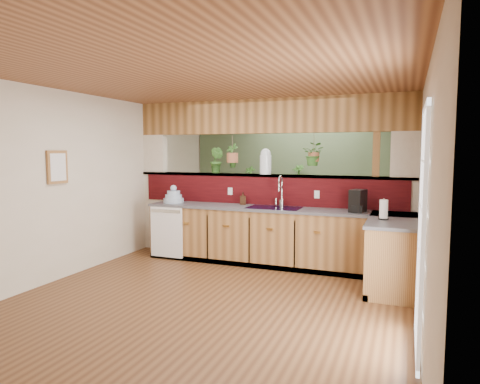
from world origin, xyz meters
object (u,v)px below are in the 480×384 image
at_px(dish_stack, 174,197).
at_px(paper_towel, 384,210).
at_px(shelving_console, 272,211).
at_px(faucet, 281,190).
at_px(coffee_maker, 358,202).
at_px(glass_jar, 266,161).
at_px(soap_dispenser, 243,198).

relative_size(dish_stack, paper_towel, 1.27).
bearing_deg(shelving_console, faucet, -78.89).
bearing_deg(dish_stack, paper_towel, -9.40).
bearing_deg(coffee_maker, faucet, -172.76).
distance_m(coffee_maker, glass_jar, 1.66).
bearing_deg(soap_dispenser, coffee_maker, -5.95).
bearing_deg(coffee_maker, paper_towel, -40.03).
height_order(soap_dispenser, paper_towel, paper_towel).
bearing_deg(paper_towel, shelving_console, 129.50).
xyz_separation_m(dish_stack, glass_jar, (1.49, 0.39, 0.61)).
xyz_separation_m(dish_stack, coffee_maker, (3.00, -0.00, 0.05)).
relative_size(coffee_maker, glass_jar, 0.77).
height_order(soap_dispenser, shelving_console, soap_dispenser).
distance_m(soap_dispenser, paper_towel, 2.33).
height_order(paper_towel, glass_jar, glass_jar).
distance_m(faucet, shelving_console, 2.36).
height_order(paper_towel, shelving_console, paper_towel).
bearing_deg(paper_towel, glass_jar, 153.21).
bearing_deg(dish_stack, soap_dispenser, 8.98).
distance_m(coffee_maker, paper_towel, 0.67).
bearing_deg(paper_towel, faucet, 154.95).
xyz_separation_m(dish_stack, soap_dispenser, (1.18, 0.19, 0.01)).
relative_size(dish_stack, coffee_maker, 1.07).
height_order(faucet, shelving_console, faucet).
relative_size(faucet, shelving_console, 0.32).
bearing_deg(soap_dispenser, glass_jar, 33.57).
bearing_deg(coffee_maker, soap_dispenser, -170.26).
relative_size(faucet, dish_stack, 1.43).
distance_m(dish_stack, paper_towel, 3.43).
distance_m(dish_stack, shelving_console, 2.56).
bearing_deg(glass_jar, faucet, -34.50).
distance_m(paper_towel, glass_jar, 2.19).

